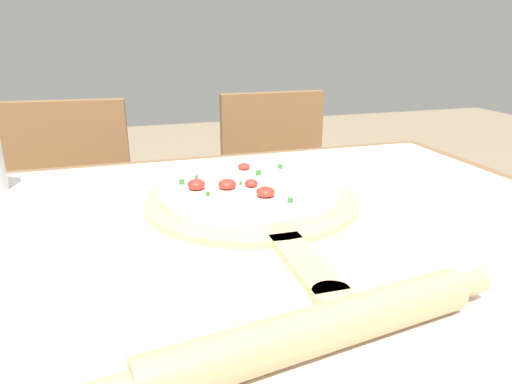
# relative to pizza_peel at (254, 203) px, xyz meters

# --- Properties ---
(dining_table) EXTENTS (1.23, 0.92, 0.78)m
(dining_table) POSITION_rel_pizza_peel_xyz_m (-0.02, -0.08, -0.13)
(dining_table) COLOR brown
(dining_table) RESTS_ON ground_plane
(towel_cloth) EXTENTS (1.15, 0.84, 0.00)m
(towel_cloth) POSITION_rel_pizza_peel_xyz_m (-0.02, -0.08, -0.01)
(towel_cloth) COLOR silver
(towel_cloth) RESTS_ON dining_table
(pizza_peel) EXTENTS (0.38, 0.54, 0.01)m
(pizza_peel) POSITION_rel_pizza_peel_xyz_m (0.00, 0.00, 0.00)
(pizza_peel) COLOR tan
(pizza_peel) RESTS_ON towel_cloth
(pizza) EXTENTS (0.32, 0.32, 0.04)m
(pizza) POSITION_rel_pizza_peel_xyz_m (-0.00, 0.02, 0.02)
(pizza) COLOR beige
(pizza) RESTS_ON pizza_peel
(rolling_pin) EXTENTS (0.43, 0.09, 0.05)m
(rolling_pin) POSITION_rel_pizza_peel_xyz_m (-0.05, -0.39, 0.02)
(rolling_pin) COLOR tan
(rolling_pin) RESTS_ON towel_cloth
(chair_left) EXTENTS (0.43, 0.43, 0.87)m
(chair_left) POSITION_rel_pizza_peel_xyz_m (-0.39, 0.74, -0.29)
(chair_left) COLOR brown
(chair_left) RESTS_ON ground_plane
(chair_right) EXTENTS (0.40, 0.40, 0.87)m
(chair_right) POSITION_rel_pizza_peel_xyz_m (0.32, 0.74, -0.29)
(chair_right) COLOR brown
(chair_right) RESTS_ON ground_plane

